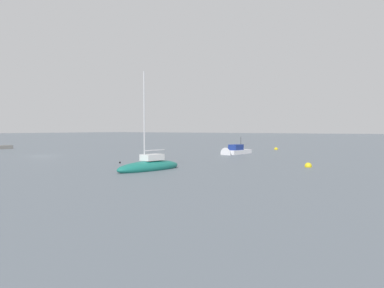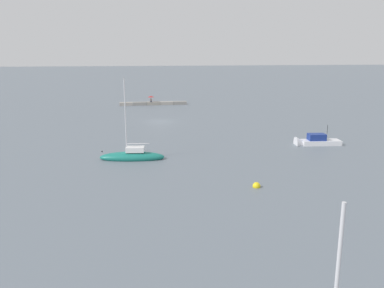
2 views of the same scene
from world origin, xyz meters
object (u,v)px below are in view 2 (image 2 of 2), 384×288
object	(u,v)px
umbrella_open_red	(151,97)
motorboat_white_near	(314,142)
person_seated_grey_left	(151,101)
sailboat_teal_mid	(132,156)
mooring_buoy_far	(256,186)

from	to	relation	value
umbrella_open_red	motorboat_white_near	world-z (taller)	motorboat_white_near
person_seated_grey_left	motorboat_white_near	distance (m)	43.25
person_seated_grey_left	sailboat_teal_mid	bearing A→B (deg)	84.66
sailboat_teal_mid	mooring_buoy_far	bearing A→B (deg)	-129.25
person_seated_grey_left	umbrella_open_red	distance (m)	0.87
person_seated_grey_left	umbrella_open_red	size ratio (longest dim) A/B	0.54
sailboat_teal_mid	motorboat_white_near	xyz separation A→B (m)	(-21.56, -3.45, -0.01)
motorboat_white_near	sailboat_teal_mid	bearing A→B (deg)	104.20
umbrella_open_red	mooring_buoy_far	size ratio (longest dim) A/B	2.08
person_seated_grey_left	mooring_buoy_far	size ratio (longest dim) A/B	1.13
umbrella_open_red	sailboat_teal_mid	world-z (taller)	sailboat_teal_mid
umbrella_open_red	sailboat_teal_mid	bearing A→B (deg)	84.56
sailboat_teal_mid	motorboat_white_near	world-z (taller)	sailboat_teal_mid
sailboat_teal_mid	motorboat_white_near	size ratio (longest dim) A/B	1.56
person_seated_grey_left	mooring_buoy_far	distance (m)	53.74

